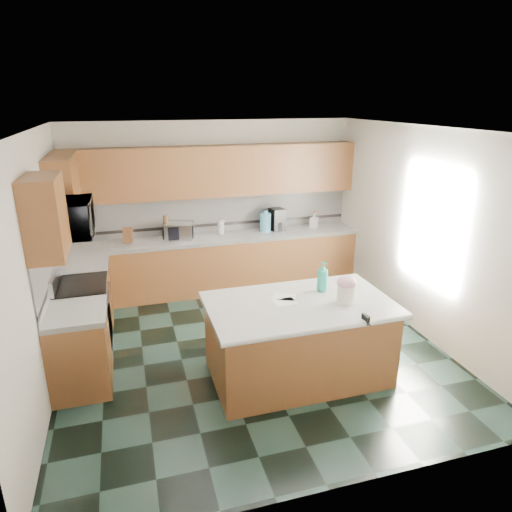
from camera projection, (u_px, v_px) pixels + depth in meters
name	position (u px, v px, depth m)	size (l,w,h in m)	color
floor	(252.00, 349.00, 5.80)	(4.60, 4.60, 0.00)	black
ceiling	(252.00, 129.00, 4.91)	(4.60, 4.60, 0.00)	white
wall_back	(214.00, 206.00, 7.46)	(4.60, 0.04, 2.70)	white
wall_front	(341.00, 345.00, 3.25)	(4.60, 0.04, 2.70)	white
wall_left	(38.00, 268.00, 4.74)	(0.04, 4.60, 2.70)	white
wall_right	(422.00, 233.00, 5.97)	(0.04, 4.60, 2.70)	white
back_base_cab	(219.00, 265.00, 7.47)	(4.60, 0.60, 0.86)	#512D13
back_countertop	(218.00, 238.00, 7.32)	(4.60, 0.64, 0.06)	white
back_upper_cab	(215.00, 171.00, 7.10)	(4.60, 0.33, 0.78)	#512D13
back_backsplash	(214.00, 213.00, 7.47)	(4.60, 0.02, 0.63)	silver
back_accent_band	(215.00, 225.00, 7.53)	(4.60, 0.01, 0.05)	black
left_base_cab_rear	(88.00, 296.00, 6.30)	(0.60, 0.82, 0.86)	#512D13
left_counter_rear	(84.00, 265.00, 6.15)	(0.64, 0.82, 0.06)	white
left_base_cab_front	(80.00, 352.00, 4.91)	(0.60, 0.72, 0.86)	#512D13
left_counter_front	(74.00, 314.00, 4.76)	(0.64, 0.72, 0.06)	white
left_backsplash	(50.00, 261.00, 5.29)	(0.02, 2.30, 0.63)	silver
left_accent_band	(53.00, 276.00, 5.35)	(0.01, 2.30, 0.05)	black
left_upper_cab_rear	(63.00, 186.00, 5.89)	(0.33, 1.09, 0.78)	#512D13
left_upper_cab_front	(45.00, 217.00, 4.38)	(0.33, 0.72, 0.78)	#512D13
range_body	(84.00, 321.00, 5.58)	(0.60, 0.76, 0.88)	#B7B7BC
range_oven_door	(109.00, 321.00, 5.67)	(0.02, 0.68, 0.55)	black
range_cooktop	(79.00, 286.00, 5.43)	(0.62, 0.78, 0.04)	black
range_handle	(109.00, 292.00, 5.55)	(0.02, 0.02, 0.66)	#B7B7BC
range_backguard	(54.00, 279.00, 5.32)	(0.06, 0.76, 0.18)	#B7B7BC
microwave	(70.00, 218.00, 5.15)	(0.73, 0.50, 0.41)	#B7B7BC
island_base	(298.00, 342.00, 5.11)	(1.91, 1.09, 0.86)	#512D13
island_top	(300.00, 305.00, 4.96)	(2.01, 1.19, 0.06)	white
island_bullnose	(322.00, 330.00, 4.42)	(0.06, 0.06, 2.01)	white
treat_jar	(346.00, 294.00, 4.92)	(0.19, 0.19, 0.20)	silver
treat_jar_lid	(347.00, 282.00, 4.87)	(0.21, 0.21, 0.13)	#C98C9B
treat_jar_knob	(347.00, 278.00, 4.86)	(0.02, 0.02, 0.07)	tan
treat_jar_knob_end_l	(344.00, 279.00, 4.85)	(0.04, 0.04, 0.04)	tan
treat_jar_knob_end_r	(350.00, 278.00, 4.87)	(0.04, 0.04, 0.04)	tan
soap_bottle_island	(323.00, 276.00, 5.19)	(0.13, 0.14, 0.35)	teal
paper_sheet_a	(285.00, 302.00, 4.96)	(0.24, 0.18, 0.00)	white
paper_sheet_b	(284.00, 297.00, 5.08)	(0.25, 0.19, 0.00)	white
clamp_body	(366.00, 319.00, 4.55)	(0.03, 0.10, 0.09)	black
clamp_handle	(368.00, 324.00, 4.50)	(0.02, 0.02, 0.07)	black
knife_block	(128.00, 235.00, 6.95)	(0.13, 0.11, 0.24)	#472814
utensil_crock	(166.00, 234.00, 7.14)	(0.12, 0.12, 0.15)	black
utensil_bundle	(166.00, 222.00, 7.08)	(0.07, 0.07, 0.23)	#472814
toaster_oven	(180.00, 231.00, 7.15)	(0.43, 0.29, 0.25)	#B7B7BC
toaster_oven_door	(181.00, 233.00, 7.03)	(0.39, 0.01, 0.21)	black
paper_towel	(221.00, 227.00, 7.38)	(0.11, 0.11, 0.24)	white
paper_towel_base	(221.00, 234.00, 7.42)	(0.16, 0.16, 0.01)	#B7B7BC
water_jug	(265.00, 222.00, 7.53)	(0.18, 0.18, 0.30)	#54A6CD
water_jug_neck	(265.00, 212.00, 7.47)	(0.09, 0.09, 0.04)	#54A6CD
coffee_maker	(277.00, 219.00, 7.59)	(0.22, 0.24, 0.37)	black
coffee_carafe	(278.00, 226.00, 7.58)	(0.15, 0.15, 0.15)	black
soap_bottle_back	(314.00, 220.00, 7.76)	(0.12, 0.12, 0.26)	white
soap_back_cap	(314.00, 212.00, 7.71)	(0.02, 0.02, 0.03)	red
window_light_proxy	(431.00, 226.00, 5.73)	(0.02, 1.40, 1.10)	white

